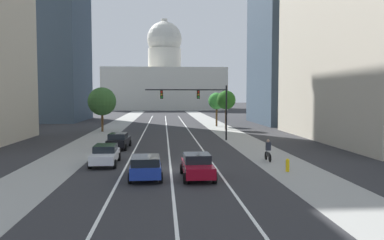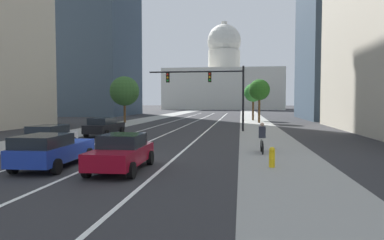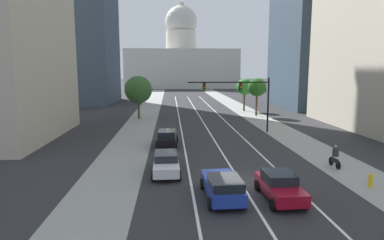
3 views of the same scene
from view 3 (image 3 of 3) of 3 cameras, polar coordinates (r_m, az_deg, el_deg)
name	(u,v)px [view 3 (image 3 of 3)]	position (r m, az deg, el deg)	size (l,w,h in m)	color
ground_plane	(195,110)	(60.93, 0.58, 1.76)	(400.00, 400.00, 0.00)	#2B2B2D
sidewalk_left	(146,114)	(55.95, -7.81, 1.07)	(4.20, 130.00, 0.01)	gray
sidewalk_right	(248,113)	(57.31, 9.52, 1.21)	(4.20, 130.00, 0.01)	gray
lane_stripe_left	(180,123)	(45.92, -2.05, -0.49)	(0.16, 90.00, 0.01)	white
lane_stripe_center	(203,123)	(46.12, 1.96, -0.45)	(0.16, 90.00, 0.01)	white
lane_stripe_right	(227,122)	(46.55, 5.92, -0.41)	(0.16, 90.00, 0.01)	white
capitol_building	(181,63)	(138.04, -1.83, 9.68)	(42.87, 27.97, 33.20)	beige
car_black	(167,137)	(32.38, -4.23, -2.96)	(2.14, 4.76, 1.54)	black
car_blue	(223,186)	(19.31, 5.22, -11.08)	(2.16, 4.69, 1.50)	#1E389E
car_crimson	(280,186)	(19.91, 14.65, -10.76)	(2.05, 4.32, 1.51)	maroon
car_white	(166,163)	(23.92, -4.41, -7.21)	(2.01, 4.71, 1.47)	silver
traffic_signal_mast	(242,93)	(38.88, 8.47, 4.58)	(9.39, 0.39, 6.32)	black
fire_hydrant	(371,180)	(23.96, 28.06, -8.97)	(0.26, 0.35, 0.91)	yellow
cyclist	(335,156)	(27.33, 23.13, -5.71)	(0.37, 1.70, 1.72)	black
street_tree_mid_right	(257,88)	(53.56, 10.96, 5.43)	(2.85, 2.85, 5.91)	#51381E
street_tree_near_left	(138,90)	(49.89, -9.11, 5.09)	(4.01, 4.01, 6.32)	#51381E
street_tree_far_right	(245,87)	(59.34, 8.90, 5.55)	(2.80, 2.80, 5.64)	#51381E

